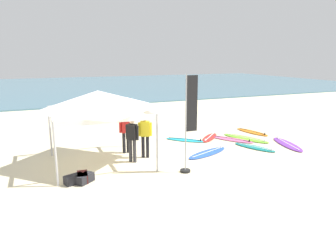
{
  "coord_description": "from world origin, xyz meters",
  "views": [
    {
      "loc": [
        -4.4,
        -10.65,
        3.96
      ],
      "look_at": [
        0.75,
        1.51,
        1.0
      ],
      "focal_mm": 33.36,
      "sensor_mm": 36.0,
      "label": 1
    }
  ],
  "objects_px": {
    "surfboard_blue": "(208,153)",
    "person_red": "(126,130)",
    "surfboard_orange": "(252,132)",
    "surfboard_pink": "(232,139)",
    "surfboard_purple": "(287,144)",
    "person_yellow": "(145,133)",
    "surfboard_teal": "(255,147)",
    "gear_bag_by_pole": "(83,177)",
    "gear_bag_near_tent": "(85,178)",
    "surfboard_cyan": "(185,140)",
    "person_black": "(132,137)",
    "banner_flag": "(189,128)",
    "gear_bag_on_sand": "(74,179)",
    "surfboard_lime": "(246,138)",
    "surfboard_red": "(209,137)",
    "canopy_tent": "(98,100)"
  },
  "relations": [
    {
      "from": "surfboard_teal",
      "to": "gear_bag_by_pole",
      "type": "xyz_separation_m",
      "value": [
        -7.53,
        -0.87,
        0.1
      ]
    },
    {
      "from": "person_red",
      "to": "gear_bag_on_sand",
      "type": "relative_size",
      "value": 2.85
    },
    {
      "from": "surfboard_purple",
      "to": "gear_bag_near_tent",
      "type": "relative_size",
      "value": 4.17
    },
    {
      "from": "surfboard_blue",
      "to": "surfboard_cyan",
      "type": "height_order",
      "value": "same"
    },
    {
      "from": "surfboard_blue",
      "to": "gear_bag_by_pole",
      "type": "height_order",
      "value": "gear_bag_by_pole"
    },
    {
      "from": "surfboard_purple",
      "to": "person_yellow",
      "type": "xyz_separation_m",
      "value": [
        -6.57,
        0.81,
        0.95
      ]
    },
    {
      "from": "banner_flag",
      "to": "gear_bag_by_pole",
      "type": "xyz_separation_m",
      "value": [
        -3.55,
        0.54,
        -1.43
      ]
    },
    {
      "from": "surfboard_blue",
      "to": "banner_flag",
      "type": "bearing_deg",
      "value": -137.61
    },
    {
      "from": "surfboard_blue",
      "to": "person_red",
      "type": "height_order",
      "value": "person_red"
    },
    {
      "from": "person_red",
      "to": "gear_bag_near_tent",
      "type": "bearing_deg",
      "value": -129.0
    },
    {
      "from": "canopy_tent",
      "to": "person_yellow",
      "type": "relative_size",
      "value": 2.01
    },
    {
      "from": "surfboard_lime",
      "to": "surfboard_purple",
      "type": "xyz_separation_m",
      "value": [
        1.11,
        -1.61,
        0.0
      ]
    },
    {
      "from": "surfboard_lime",
      "to": "surfboard_pink",
      "type": "xyz_separation_m",
      "value": [
        -0.74,
        0.1,
        0.0
      ]
    },
    {
      "from": "person_black",
      "to": "person_red",
      "type": "xyz_separation_m",
      "value": [
        0.08,
        1.22,
        0.0
      ]
    },
    {
      "from": "surfboard_lime",
      "to": "person_red",
      "type": "relative_size",
      "value": 1.48
    },
    {
      "from": "surfboard_pink",
      "to": "gear_bag_on_sand",
      "type": "xyz_separation_m",
      "value": [
        -7.65,
        -2.48,
        0.1
      ]
    },
    {
      "from": "person_black",
      "to": "gear_bag_near_tent",
      "type": "height_order",
      "value": "person_black"
    },
    {
      "from": "surfboard_lime",
      "to": "surfboard_orange",
      "type": "relative_size",
      "value": 1.2
    },
    {
      "from": "surfboard_purple",
      "to": "surfboard_orange",
      "type": "xyz_separation_m",
      "value": [
        0.0,
        2.55,
        0.0
      ]
    },
    {
      "from": "surfboard_lime",
      "to": "surfboard_blue",
      "type": "xyz_separation_m",
      "value": [
        -2.9,
        -1.33,
        0.0
      ]
    },
    {
      "from": "surfboard_teal",
      "to": "person_black",
      "type": "xyz_separation_m",
      "value": [
        -5.48,
        0.33,
        0.95
      ]
    },
    {
      "from": "surfboard_orange",
      "to": "surfboard_pink",
      "type": "distance_m",
      "value": 2.04
    },
    {
      "from": "surfboard_purple",
      "to": "surfboard_orange",
      "type": "bearing_deg",
      "value": 89.9
    },
    {
      "from": "surfboard_pink",
      "to": "person_yellow",
      "type": "relative_size",
      "value": 1.25
    },
    {
      "from": "surfboard_lime",
      "to": "surfboard_cyan",
      "type": "bearing_deg",
      "value": 162.69
    },
    {
      "from": "gear_bag_on_sand",
      "to": "surfboard_pink",
      "type": "bearing_deg",
      "value": 17.98
    },
    {
      "from": "canopy_tent",
      "to": "surfboard_cyan",
      "type": "relative_size",
      "value": 2.0
    },
    {
      "from": "canopy_tent",
      "to": "surfboard_orange",
      "type": "height_order",
      "value": "canopy_tent"
    },
    {
      "from": "surfboard_cyan",
      "to": "surfboard_pink",
      "type": "xyz_separation_m",
      "value": [
        2.13,
        -0.8,
        -0.0
      ]
    },
    {
      "from": "gear_bag_by_pole",
      "to": "surfboard_cyan",
      "type": "bearing_deg",
      "value": 31.39
    },
    {
      "from": "banner_flag",
      "to": "gear_bag_on_sand",
      "type": "xyz_separation_m",
      "value": [
        -3.81,
        0.47,
        -1.43
      ]
    },
    {
      "from": "surfboard_teal",
      "to": "surfboard_pink",
      "type": "distance_m",
      "value": 1.54
    },
    {
      "from": "surfboard_red",
      "to": "person_yellow",
      "type": "height_order",
      "value": "person_yellow"
    },
    {
      "from": "surfboard_red",
      "to": "surfboard_teal",
      "type": "xyz_separation_m",
      "value": [
        0.97,
        -2.25,
        -0.0
      ]
    },
    {
      "from": "canopy_tent",
      "to": "surfboard_red",
      "type": "bearing_deg",
      "value": 15.34
    },
    {
      "from": "surfboard_pink",
      "to": "person_black",
      "type": "relative_size",
      "value": 1.25
    },
    {
      "from": "surfboard_teal",
      "to": "gear_bag_on_sand",
      "type": "distance_m",
      "value": 7.85
    },
    {
      "from": "surfboard_red",
      "to": "person_red",
      "type": "height_order",
      "value": "person_red"
    },
    {
      "from": "surfboard_pink",
      "to": "gear_bag_on_sand",
      "type": "distance_m",
      "value": 8.04
    },
    {
      "from": "surfboard_pink",
      "to": "banner_flag",
      "type": "distance_m",
      "value": 5.08
    },
    {
      "from": "surfboard_teal",
      "to": "surfboard_blue",
      "type": "xyz_separation_m",
      "value": [
        -2.31,
        0.11,
        -0.0
      ]
    },
    {
      "from": "surfboard_orange",
      "to": "gear_bag_near_tent",
      "type": "xyz_separation_m",
      "value": [
        -9.19,
        -3.4,
        0.1
      ]
    },
    {
      "from": "surfboard_teal",
      "to": "gear_bag_by_pole",
      "type": "bearing_deg",
      "value": -173.39
    },
    {
      "from": "surfboard_teal",
      "to": "person_yellow",
      "type": "xyz_separation_m",
      "value": [
        -4.86,
        0.65,
        0.95
      ]
    },
    {
      "from": "canopy_tent",
      "to": "surfboard_purple",
      "type": "bearing_deg",
      "value": -5.92
    },
    {
      "from": "surfboard_red",
      "to": "surfboard_cyan",
      "type": "bearing_deg",
      "value": 176.42
    },
    {
      "from": "canopy_tent",
      "to": "surfboard_teal",
      "type": "relative_size",
      "value": 1.7
    },
    {
      "from": "person_red",
      "to": "gear_bag_near_tent",
      "type": "relative_size",
      "value": 2.85
    },
    {
      "from": "canopy_tent",
      "to": "person_black",
      "type": "height_order",
      "value": "canopy_tent"
    },
    {
      "from": "surfboard_cyan",
      "to": "gear_bag_by_pole",
      "type": "relative_size",
      "value": 2.87
    }
  ]
}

